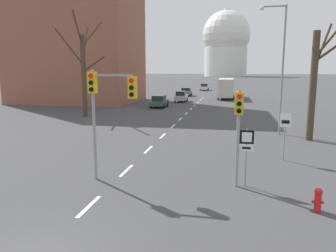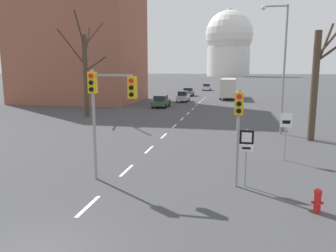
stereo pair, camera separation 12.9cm
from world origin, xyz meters
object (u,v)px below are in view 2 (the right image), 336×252
Objects in this scene: sedan_mid_centre at (161,101)px; city_bus at (228,87)px; traffic_signal_centre_tall at (107,97)px; sedan_near_left at (183,96)px; speed_limit_sign at (286,128)px; sedan_far_left at (207,87)px; sedan_near_right at (188,92)px; traffic_signal_near_right at (238,119)px; route_sign_post at (246,148)px; street_lamp_right at (281,59)px; fire_hydrant at (318,200)px.

sedan_mid_centre is 0.39× the size of city_bus.
sedan_near_left is at bearing 93.62° from traffic_signal_centre_tall.
speed_limit_sign is 0.65× the size of sedan_far_left.
speed_limit_sign is at bearing -75.36° from sedan_near_right.
route_sign_post is (0.38, 0.09, -1.23)m from traffic_signal_near_right.
city_bus reaches higher than sedan_near_left.
traffic_signal_centre_tall is at bearing -82.05° from sedan_mid_centre.
traffic_signal_centre_tall is 38.22m from sedan_near_left.
sedan_near_right is at bearing 100.75° from route_sign_post.
traffic_signal_near_right is 1.00× the size of sedan_near_left.
sedan_far_left is (-10.11, 54.65, -5.05)m from street_lamp_right.
fire_hydrant is 0.22× the size of sedan_mid_centre.
route_sign_post is 67.71m from sedan_far_left.
route_sign_post is at bearing -79.25° from sedan_near_right.
street_lamp_right reaches higher than speed_limit_sign.
sedan_near_right is (-8.98, 49.34, -2.15)m from traffic_signal_near_right.
traffic_signal_centre_tall is 49.79m from sedan_near_right.
sedan_near_left is (-2.41, 38.02, -3.01)m from traffic_signal_centre_tall.
street_lamp_right reaches higher than traffic_signal_centre_tall.
speed_limit_sign is 27.56m from sedan_mid_centre.
speed_limit_sign is (2.67, 4.76, -1.12)m from traffic_signal_near_right.
sedan_near_left is at bearing 114.50° from street_lamp_right.
traffic_signal_near_right is 1.06× the size of sedan_near_right.
sedan_near_right is at bearing 93.67° from traffic_signal_centre_tall.
sedan_far_left reaches higher than sedan_near_right.
speed_limit_sign reaches higher than sedan_near_right.
sedan_near_right is (-12.17, 36.59, -5.07)m from street_lamp_right.
route_sign_post reaches higher than fire_hydrant.
traffic_signal_centre_tall is 0.51× the size of street_lamp_right.
traffic_signal_centre_tall is 46.08m from city_bus.
traffic_signal_near_right is at bearing 142.71° from fire_hydrant.
sedan_mid_centre is at bearing -101.40° from sedan_near_left.
street_lamp_right is 27.95m from sedan_near_left.
traffic_signal_centre_tall reaches higher than sedan_far_left.
sedan_far_left is at bearing 104.48° from city_bus.
sedan_far_left is at bearing 83.48° from sedan_near_right.
city_bus is at bearing 91.60° from traffic_signal_near_right.
fire_hydrant is (8.63, -1.90, -3.36)m from traffic_signal_centre_tall.
speed_limit_sign is at bearing -81.30° from sedan_far_left.
traffic_signal_centre_tall is 1.20× the size of sedan_near_left.
traffic_signal_near_right reaches higher than city_bus.
sedan_near_left is 10.51m from city_bus.
speed_limit_sign reaches higher than sedan_mid_centre.
fire_hydrant is 33.90m from sedan_mid_centre.
speed_limit_sign is at bearing 30.63° from traffic_signal_centre_tall.
fire_hydrant is at bearing -77.09° from sedan_near_right.
speed_limit_sign is at bearing -84.48° from city_bus.
traffic_signal_centre_tall reaches higher than sedan_near_left.
route_sign_post is 38.65m from sedan_near_left.
speed_limit_sign reaches higher than sedan_near_left.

